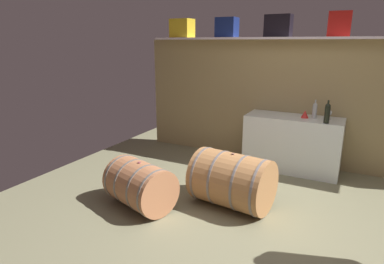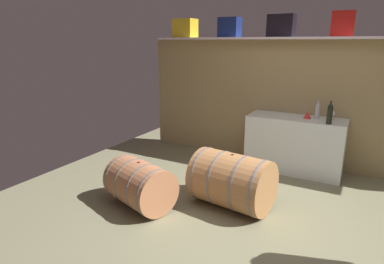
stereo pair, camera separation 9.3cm
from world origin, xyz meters
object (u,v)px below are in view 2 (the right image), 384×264
object	(u,v)px
wine_glass	(332,114)
wine_bottle_dark	(330,114)
wine_barrel_near	(232,181)
wine_barrel_far	(140,184)
toolcase_yellow	(185,28)
red_funnel	(308,115)
toolcase_red	(343,24)
work_cabinet	(294,144)
toolcase_black	(281,26)
toolcase_navy	(230,27)
wine_bottle_clear	(317,111)

from	to	relation	value
wine_glass	wine_bottle_dark	bearing A→B (deg)	-90.54
wine_barrel_near	wine_barrel_far	world-z (taller)	wine_barrel_near
toolcase_yellow	wine_barrel_near	world-z (taller)	toolcase_yellow
wine_bottle_dark	red_funnel	distance (m)	0.39
wine_bottle_dark	red_funnel	size ratio (longest dim) A/B	2.91
toolcase_red	wine_barrel_far	xyz separation A→B (m)	(-1.83, -2.24, -1.88)
wine_bottle_dark	wine_barrel_far	world-z (taller)	wine_bottle_dark
work_cabinet	wine_bottle_dark	bearing A→B (deg)	-23.26
work_cabinet	wine_bottle_dark	world-z (taller)	wine_bottle_dark
wine_glass	toolcase_black	bearing A→B (deg)	172.55
toolcase_yellow	wine_bottle_dark	distance (m)	2.77
toolcase_navy	wine_glass	distance (m)	2.06
toolcase_red	red_funnel	bearing A→B (deg)	-153.39
wine_bottle_clear	wine_glass	size ratio (longest dim) A/B	2.03
wine_barrel_far	toolcase_red	bearing A→B (deg)	68.72
toolcase_navy	wine_bottle_clear	bearing A→B (deg)	-6.88
toolcase_black	red_funnel	size ratio (longest dim) A/B	3.48
toolcase_red	wine_barrel_near	bearing A→B (deg)	-121.09
work_cabinet	wine_glass	bearing A→B (deg)	9.77
wine_barrel_near	toolcase_yellow	bearing A→B (deg)	140.77
toolcase_red	red_funnel	size ratio (longest dim) A/B	3.06
toolcase_black	toolcase_yellow	bearing A→B (deg)	-177.57
toolcase_red	wine_glass	size ratio (longest dim) A/B	2.49
toolcase_yellow	wine_barrel_far	bearing A→B (deg)	-72.37
toolcase_yellow	wine_bottle_dark	bearing A→B (deg)	-7.45
toolcase_yellow	toolcase_black	distance (m)	1.64
toolcase_navy	wine_bottle_clear	size ratio (longest dim) A/B	1.15
toolcase_black	wine_bottle_clear	world-z (taller)	toolcase_black
work_cabinet	wine_barrel_near	world-z (taller)	work_cabinet
wine_bottle_clear	toolcase_black	bearing A→B (deg)	167.79
wine_barrel_near	red_funnel	bearing A→B (deg)	77.59
wine_bottle_clear	wine_barrel_near	size ratio (longest dim) A/B	0.28
wine_glass	red_funnel	xyz separation A→B (m)	(-0.32, -0.08, -0.03)
toolcase_black	wine_glass	size ratio (longest dim) A/B	2.83
toolcase_yellow	wine_bottle_clear	xyz separation A→B (m)	(2.29, -0.14, -1.19)
wine_bottle_dark	work_cabinet	bearing A→B (deg)	156.74
wine_glass	red_funnel	size ratio (longest dim) A/B	1.23
red_funnel	wine_barrel_near	xyz separation A→B (m)	(-0.55, -1.52, -0.57)
toolcase_navy	toolcase_red	bearing A→B (deg)	-1.42
wine_bottle_clear	wine_bottle_dark	bearing A→B (deg)	-52.40
toolcase_navy	wine_glass	world-z (taller)	toolcase_navy
toolcase_black	work_cabinet	bearing A→B (deg)	-24.48
wine_bottle_dark	wine_bottle_clear	bearing A→B (deg)	127.60
toolcase_black	wine_bottle_dark	bearing A→B (deg)	-22.49
toolcase_navy	wine_barrel_near	xyz separation A→B (m)	(0.79, -1.71, -1.82)
toolcase_red	work_cabinet	bearing A→B (deg)	-161.74
toolcase_red	wine_barrel_far	world-z (taller)	toolcase_red
work_cabinet	wine_barrel_near	distance (m)	1.58
wine_bottle_clear	toolcase_red	bearing A→B (deg)	36.71
wine_glass	wine_barrel_near	distance (m)	1.92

